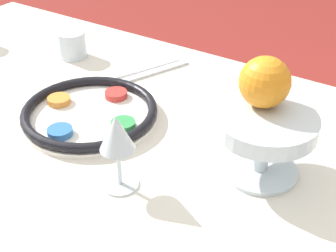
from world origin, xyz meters
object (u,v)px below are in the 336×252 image
Objects in this scene: wine_glass at (117,137)px; fruit_stand at (265,131)px; cup_mid at (72,45)px; seder_plate at (90,113)px; orange_fruit at (265,82)px.

fruit_stand is (0.19, 0.17, -0.01)m from wine_glass.
fruit_stand is at bearing -16.08° from cup_mid.
fruit_stand is at bearing 4.86° from seder_plate.
fruit_stand is (0.37, 0.03, 0.07)m from seder_plate.
orange_fruit reaches higher than wine_glass.
fruit_stand is at bearing -53.53° from orange_fruit.
wine_glass is (0.19, -0.13, 0.09)m from seder_plate.
fruit_stand is at bearing 41.52° from wine_glass.
wine_glass is at bearing -138.48° from fruit_stand.
cup_mid is at bearing 139.12° from seder_plate.
seder_plate is 2.02× the size of wine_glass.
wine_glass reaches higher than fruit_stand.
cup_mid is (-0.24, 0.21, 0.02)m from seder_plate.
fruit_stand reaches higher than cup_mid.
orange_fruit is at bearing 49.58° from wine_glass.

